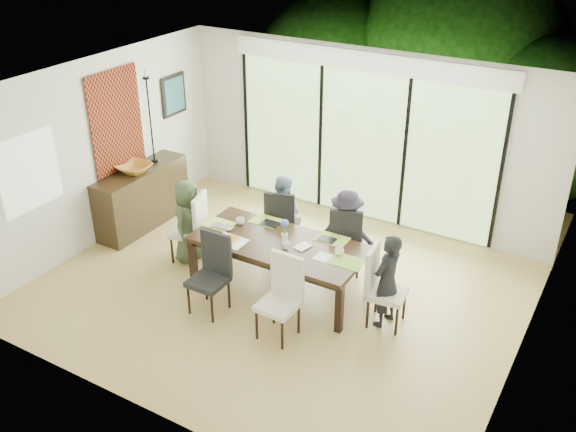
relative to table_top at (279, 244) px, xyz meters
The scene contains 62 objects.
floor 0.68m from the table_top, 71.57° to the right, with size 6.00×5.00×0.01m, color olive.
ceiling 2.03m from the table_top, 71.57° to the right, with size 6.00×5.00×0.01m, color white.
wall_back 2.53m from the table_top, 89.46° to the left, with size 6.00×0.02×2.70m, color beige.
wall_front 2.67m from the table_top, 89.49° to the right, with size 6.00×0.02×2.70m, color white.
wall_left 3.06m from the table_top, behind, with size 0.02×5.00×2.70m, color beige.
wall_right 3.11m from the table_top, ahead, with size 0.02×5.00×2.70m, color silver.
glass_doors 2.46m from the table_top, 89.45° to the left, with size 4.20×0.02×2.30m, color #598C3F.
blinds_header 3.01m from the table_top, 89.45° to the left, with size 4.40×0.06×0.28m, color white.
mullion_a 3.21m from the table_top, 130.98° to the left, with size 0.05×0.04×2.30m, color black.
mullion_b 2.54m from the table_top, 105.81° to the left, with size 0.05×0.04×2.30m, color black.
mullion_c 2.55m from the table_top, 73.18° to the left, with size 0.05×0.04×2.30m, color black.
mullion_d 3.24m from the table_top, 48.40° to the left, with size 0.05×0.04×2.30m, color black.
side_window 3.31m from the table_top, 156.71° to the right, with size 0.02×0.90×1.00m, color #8CAD7F.
deck 3.41m from the table_top, 89.61° to the left, with size 6.00×1.80×0.10m, color brown.
rail_top 4.13m from the table_top, 89.68° to the left, with size 6.00×0.08×0.06m, color brown.
foliage_left 5.48m from the table_top, 109.10° to the left, with size 3.20×3.20×3.20m, color #14380F.
foliage_mid 5.86m from the table_top, 85.78° to the left, with size 4.00×4.00×4.00m, color #14380F.
foliage_right 5.44m from the table_top, 65.74° to the left, with size 2.80×2.80×2.80m, color #14380F.
foliage_far 6.53m from the table_top, 95.13° to the left, with size 3.60×3.60×3.60m, color #14380F.
table_top is the anchor object (origin of this frame).
table_apron 0.08m from the table_top, 90.00° to the left, with size 2.06×0.84×0.09m, color black.
table_leg_fl 1.21m from the table_top, 158.29° to the right, with size 0.08×0.08×0.65m, color black.
table_leg_fr 1.21m from the table_top, 21.71° to the right, with size 0.08×0.08×0.65m, color black.
table_leg_bl 1.21m from the table_top, 158.29° to the left, with size 0.08×0.08×0.65m, color black.
table_leg_br 1.21m from the table_top, 21.71° to the left, with size 0.08×0.08×0.65m, color black.
chair_left_end 1.51m from the table_top, behind, with size 0.43×0.43×1.03m, color silver, non-canonical shape.
chair_right_end 1.51m from the table_top, ahead, with size 0.43×0.43×1.03m, color beige, non-canonical shape.
chair_far_left 0.97m from the table_top, 117.90° to the left, with size 0.43×0.43×1.03m, color black, non-canonical shape.
chair_far_right 1.02m from the table_top, 57.09° to the left, with size 0.43×0.43×1.03m, color black, non-canonical shape.
chair_near_left 1.02m from the table_top, 119.89° to the right, with size 0.43×0.43×1.03m, color black, non-canonical shape.
chair_near_right 1.02m from the table_top, 60.11° to the right, with size 0.43×0.43×1.03m, color silver, non-canonical shape.
person_left_end 1.48m from the table_top, behind, with size 0.56×0.35×1.21m, color #36462E.
person_right_end 1.48m from the table_top, ahead, with size 0.56×0.35×1.21m, color black.
person_far_left 0.95m from the table_top, 118.47° to the left, with size 0.56×0.35×1.21m, color #7893AD.
person_far_right 1.00m from the table_top, 56.47° to the left, with size 0.56×0.35×1.21m, color black.
placemat_left 0.95m from the table_top, behind, with size 0.41×0.30×0.01m, color #9AAF3E.
placemat_right 0.95m from the table_top, ahead, with size 0.41×0.30×0.01m, color olive.
placemat_far_l 0.60m from the table_top, 138.37° to the left, with size 0.41×0.30×0.01m, color #9DC446.
placemat_far_r 0.68m from the table_top, 36.03° to the left, with size 0.41×0.30×0.01m, color #8FB440.
placemat_paper 0.63m from the table_top, 151.39° to the right, with size 0.41×0.30×0.01m, color white.
tablet_far_l 0.50m from the table_top, 135.00° to the left, with size 0.24×0.17×0.01m, color black.
tablet_far_r 0.61m from the table_top, 34.99° to the left, with size 0.22×0.16×0.01m, color black.
papers 0.70m from the table_top, ahead, with size 0.28×0.21×0.00m, color white.
platter_base 0.63m from the table_top, 151.39° to the right, with size 0.24×0.24×0.02m, color white.
platter_snacks 0.63m from the table_top, 151.39° to the right, with size 0.19×0.19×0.01m, color orange.
vase 0.11m from the table_top, 45.00° to the left, with size 0.07×0.07×0.11m, color silver.
hyacinth_stems 0.21m from the table_top, 45.00° to the left, with size 0.04×0.04×0.15m, color #337226.
hyacinth_blooms 0.30m from the table_top, 45.00° to the left, with size 0.10×0.10×0.10m, color #5268CD.
laptop 0.86m from the table_top, behind, with size 0.31×0.20×0.02m, color silver.
cup_a 0.72m from the table_top, 167.91° to the left, with size 0.12×0.12×0.09m, color white.
cup_b 0.19m from the table_top, 33.69° to the right, with size 0.09×0.09×0.09m, color white.
cup_c 0.81m from the table_top, ahead, with size 0.12×0.12×0.09m, color white.
book 0.26m from the table_top, 11.31° to the left, with size 0.15×0.21×0.02m, color white.
sideboard 2.78m from the table_top, behind, with size 0.47×1.66×0.93m, color black.
bowl 2.78m from the table_top, behind, with size 0.49×0.49×0.12m, color #9A6821.
candlestick_base 2.87m from the table_top, 163.48° to the left, with size 0.10×0.10×0.04m, color black.
candlestick_shaft 3.00m from the table_top, 163.48° to the left, with size 0.02×0.02×1.30m, color black.
candlestick_pan 3.26m from the table_top, 163.48° to the left, with size 0.10×0.10×0.03m, color black.
candle 3.29m from the table_top, 163.48° to the left, with size 0.04×0.04×0.10m, color silver.
tapestry 3.14m from the table_top, behind, with size 0.02×1.00×1.50m, color #993016.
art_frame 3.54m from the table_top, 151.03° to the left, with size 0.03×0.55×0.65m, color black.
art_canvas 3.52m from the table_top, 150.87° to the left, with size 0.01×0.45×0.55m, color #1A4E55.
Camera 1 is at (3.65, -5.99, 4.77)m, focal length 40.00 mm.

